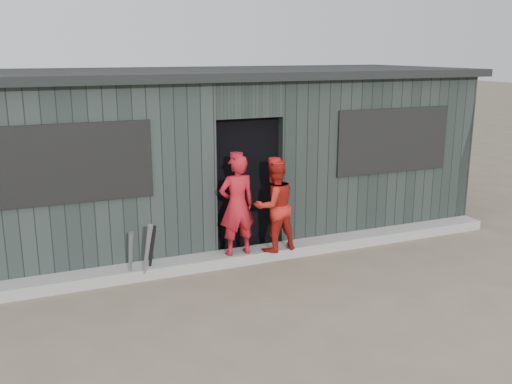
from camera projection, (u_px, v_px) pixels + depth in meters
name	position (u px, v px, depth m)	size (l,w,h in m)	color
ground	(317.00, 311.00, 6.54)	(80.00, 80.00, 0.00)	brown
curb	(255.00, 254.00, 8.15)	(8.00, 0.36, 0.15)	gray
bat_left	(147.00, 253.00, 7.21)	(0.07, 0.07, 0.85)	gray
bat_mid	(130.00, 257.00, 7.24)	(0.07, 0.07, 0.72)	gray
bat_right	(151.00, 251.00, 7.41)	(0.07, 0.07, 0.75)	black
player_red_left	(237.00, 205.00, 7.78)	(0.51, 0.34, 1.41)	#AE1520
player_red_right	(274.00, 206.00, 7.96)	(0.63, 0.49, 1.30)	#AD1D15
player_grey_back	(257.00, 209.00, 8.65)	(0.56, 0.36, 1.14)	silver
dugout	(216.00, 152.00, 9.36)	(8.30, 3.30, 2.62)	black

